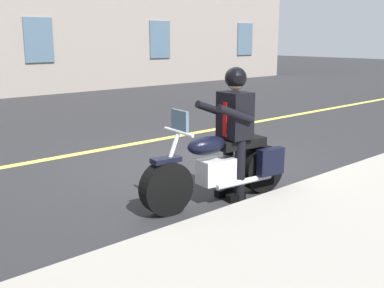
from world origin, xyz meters
TOP-DOWN VIEW (x-y plane):
  - ground_plane at (0.00, 0.00)m, footprint 80.00×80.00m
  - lane_center_stripe at (0.00, -2.00)m, footprint 60.00×0.16m
  - motorcycle_main at (0.89, 1.53)m, footprint 2.22×0.77m
  - rider_main at (0.70, 1.55)m, footprint 0.67×0.60m

SIDE VIEW (x-z plane):
  - ground_plane at x=0.00m, z-range 0.00..0.00m
  - lane_center_stripe at x=0.00m, z-range 0.00..0.01m
  - motorcycle_main at x=0.89m, z-range -0.18..1.08m
  - rider_main at x=0.70m, z-range 0.17..1.91m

